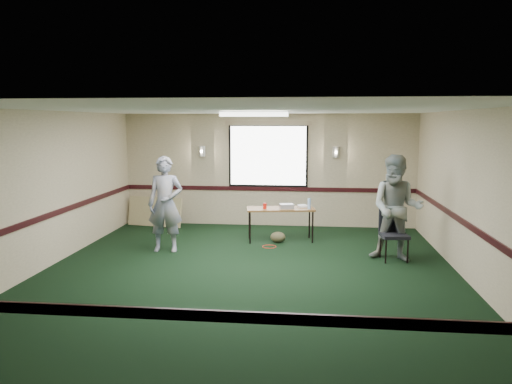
# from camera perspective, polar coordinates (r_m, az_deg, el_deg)

# --- Properties ---
(ground) EXTENTS (8.00, 8.00, 0.00)m
(ground) POSITION_cam_1_polar(r_m,az_deg,el_deg) (8.36, -0.98, -9.43)
(ground) COLOR black
(ground) RESTS_ON ground
(room_shell) EXTENTS (8.00, 8.02, 8.00)m
(room_shell) POSITION_cam_1_polar(r_m,az_deg,el_deg) (10.13, 0.51, 2.78)
(room_shell) COLOR tan
(room_shell) RESTS_ON ground
(folding_table) EXTENTS (1.48, 0.77, 0.71)m
(folding_table) POSITION_cam_1_polar(r_m,az_deg,el_deg) (10.51, 2.82, -2.12)
(folding_table) COLOR brown
(folding_table) RESTS_ON ground
(projector) EXTENTS (0.32, 0.29, 0.09)m
(projector) POSITION_cam_1_polar(r_m,az_deg,el_deg) (10.46, 3.51, -1.63)
(projector) COLOR #95949C
(projector) RESTS_ON folding_table
(game_console) EXTENTS (0.22, 0.20, 0.05)m
(game_console) POSITION_cam_1_polar(r_m,az_deg,el_deg) (10.64, 5.31, -1.61)
(game_console) COLOR white
(game_console) RESTS_ON folding_table
(red_cup) EXTENTS (0.08, 0.08, 0.12)m
(red_cup) POSITION_cam_1_polar(r_m,az_deg,el_deg) (10.39, 1.02, -1.61)
(red_cup) COLOR red
(red_cup) RESTS_ON folding_table
(water_bottle) EXTENTS (0.07, 0.07, 0.22)m
(water_bottle) POSITION_cam_1_polar(r_m,az_deg,el_deg) (10.42, 6.10, -1.33)
(water_bottle) COLOR #98C2F8
(water_bottle) RESTS_ON folding_table
(duffel_bag) EXTENTS (0.38, 0.32, 0.22)m
(duffel_bag) POSITION_cam_1_polar(r_m,az_deg,el_deg) (10.49, 2.53, -5.17)
(duffel_bag) COLOR #454427
(duffel_bag) RESTS_ON ground
(cable_coil) EXTENTS (0.31, 0.31, 0.01)m
(cable_coil) POSITION_cam_1_polar(r_m,az_deg,el_deg) (10.13, 1.52, -6.26)
(cable_coil) COLOR red
(cable_coil) RESTS_ON ground
(folded_table) EXTENTS (1.39, 0.46, 0.70)m
(folded_table) POSITION_cam_1_polar(r_m,az_deg,el_deg) (12.29, -11.48, -2.22)
(folded_table) COLOR tan
(folded_table) RESTS_ON ground
(conference_chair) EXTENTS (0.51, 0.53, 0.95)m
(conference_chair) POSITION_cam_1_polar(r_m,az_deg,el_deg) (9.48, 15.39, -4.14)
(conference_chair) COLOR black
(conference_chair) RESTS_ON ground
(person_left) EXTENTS (0.70, 0.49, 1.86)m
(person_left) POSITION_cam_1_polar(r_m,az_deg,el_deg) (9.80, -10.32, -1.37)
(person_left) COLOR #40568D
(person_left) RESTS_ON ground
(person_right) EXTENTS (1.10, 0.95, 1.93)m
(person_right) POSITION_cam_1_polar(r_m,az_deg,el_deg) (9.33, 15.78, -1.80)
(person_right) COLOR #749AB5
(person_right) RESTS_ON ground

